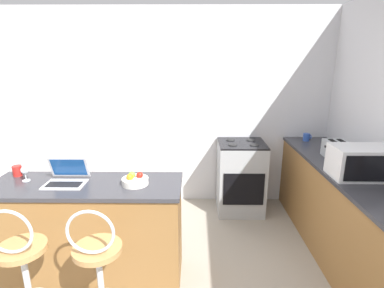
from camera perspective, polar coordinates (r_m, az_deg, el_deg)
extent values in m
cube|color=silver|center=(4.08, -6.59, 6.49)|extent=(12.00, 0.06, 2.60)
cube|color=olive|center=(2.95, -18.81, -15.87)|extent=(1.62, 0.54, 0.90)
cube|color=#333338|center=(2.74, -19.69, -7.48)|extent=(1.65, 0.57, 0.03)
cube|color=olive|center=(3.36, 27.83, -12.82)|extent=(0.56, 2.74, 0.90)
cube|color=#333338|center=(3.18, 28.92, -5.34)|extent=(0.59, 2.77, 0.03)
cylinder|color=#B7844C|center=(2.50, -29.76, -16.93)|extent=(0.34, 0.34, 0.04)
torus|color=silver|center=(2.34, -31.57, -14.10)|extent=(0.32, 0.02, 0.32)
cylinder|color=#B7844C|center=(2.29, -17.57, -18.56)|extent=(0.34, 0.34, 0.04)
torus|color=silver|center=(2.11, -18.81, -15.67)|extent=(0.32, 0.02, 0.32)
cube|color=silver|center=(2.77, -23.07, -7.08)|extent=(0.34, 0.22, 0.01)
cube|color=black|center=(2.75, -23.21, -7.09)|extent=(0.28, 0.12, 0.00)
cube|color=silver|center=(2.83, -22.38, -4.15)|extent=(0.34, 0.08, 0.19)
cube|color=#19478C|center=(2.83, -22.42, -4.14)|extent=(0.30, 0.06, 0.16)
cube|color=silver|center=(3.06, 29.57, -3.03)|extent=(0.52, 0.32, 0.28)
cube|color=black|center=(2.90, 30.31, -4.10)|extent=(0.36, 0.01, 0.23)
cube|color=#9EA3A8|center=(3.55, 25.94, -1.01)|extent=(0.23, 0.29, 0.18)
cube|color=black|center=(3.51, 25.43, 0.43)|extent=(0.05, 0.20, 0.00)
cube|color=black|center=(3.55, 26.80, 0.42)|extent=(0.05, 0.20, 0.00)
cube|color=black|center=(3.49, 24.13, -0.45)|extent=(0.02, 0.02, 0.02)
cube|color=#9EA3A8|center=(4.01, 9.20, -6.35)|extent=(0.59, 0.56, 0.92)
cube|color=black|center=(3.76, 9.81, -8.53)|extent=(0.50, 0.01, 0.41)
cube|color=black|center=(3.85, 9.50, 0.11)|extent=(0.59, 0.56, 0.02)
cylinder|color=black|center=(3.72, 7.75, -0.16)|extent=(0.11, 0.11, 0.01)
cylinder|color=black|center=(3.77, 11.76, -0.16)|extent=(0.11, 0.11, 0.01)
cylinder|color=black|center=(3.94, 7.36, 0.76)|extent=(0.11, 0.11, 0.01)
cylinder|color=black|center=(3.98, 11.15, 0.74)|extent=(0.11, 0.11, 0.01)
cylinder|color=#2D51AD|center=(4.15, 20.94, 1.24)|extent=(0.08, 0.08, 0.10)
torus|color=#2D51AD|center=(4.17, 21.62, 1.29)|extent=(0.01, 0.06, 0.06)
cylinder|color=silver|center=(3.01, -29.02, -6.11)|extent=(0.06, 0.06, 0.00)
cylinder|color=silver|center=(2.99, -29.11, -5.47)|extent=(0.01, 0.01, 0.07)
sphere|color=silver|center=(2.97, -29.27, -4.37)|extent=(0.07, 0.07, 0.07)
cylinder|color=white|center=(3.95, 26.20, -0.11)|extent=(0.09, 0.09, 0.09)
torus|color=white|center=(3.98, 26.93, -0.05)|extent=(0.01, 0.06, 0.06)
cylinder|color=silver|center=(2.60, -10.76, -6.98)|extent=(0.22, 0.22, 0.05)
sphere|color=red|center=(2.60, -9.93, -5.86)|extent=(0.06, 0.06, 0.06)
sphere|color=orange|center=(2.57, -11.75, -6.20)|extent=(0.06, 0.06, 0.06)
sphere|color=#66B233|center=(2.62, -11.40, -5.80)|extent=(0.06, 0.06, 0.06)
cylinder|color=red|center=(3.16, -30.33, -4.43)|extent=(0.08, 0.08, 0.09)
torus|color=red|center=(3.13, -29.52, -4.38)|extent=(0.01, 0.06, 0.06)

